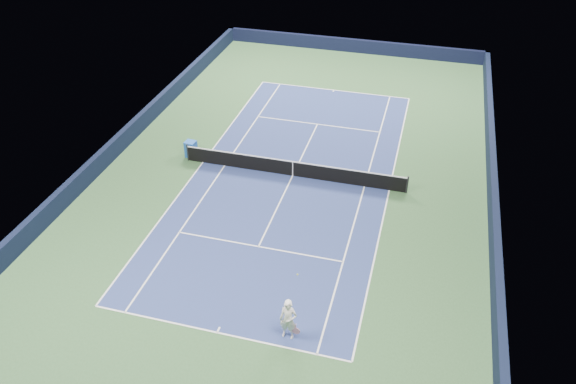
# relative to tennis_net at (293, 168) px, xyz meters

# --- Properties ---
(ground) EXTENTS (40.00, 40.00, 0.00)m
(ground) POSITION_rel_tennis_net_xyz_m (0.00, 0.00, -0.50)
(ground) COLOR #2E512C
(ground) RESTS_ON ground
(wall_far) EXTENTS (22.00, 0.35, 1.10)m
(wall_far) POSITION_rel_tennis_net_xyz_m (0.00, 19.82, 0.05)
(wall_far) COLOR black
(wall_far) RESTS_ON ground
(wall_right) EXTENTS (0.35, 40.00, 1.10)m
(wall_right) POSITION_rel_tennis_net_xyz_m (10.82, 0.00, 0.05)
(wall_right) COLOR black
(wall_right) RESTS_ON ground
(wall_left) EXTENTS (0.35, 40.00, 1.10)m
(wall_left) POSITION_rel_tennis_net_xyz_m (-10.82, 0.00, 0.05)
(wall_left) COLOR black
(wall_left) RESTS_ON ground
(court_surface) EXTENTS (10.97, 23.77, 0.01)m
(court_surface) POSITION_rel_tennis_net_xyz_m (0.00, 0.00, -0.50)
(court_surface) COLOR navy
(court_surface) RESTS_ON ground
(baseline_far) EXTENTS (10.97, 0.08, 0.00)m
(baseline_far) POSITION_rel_tennis_net_xyz_m (0.00, 11.88, -0.50)
(baseline_far) COLOR white
(baseline_far) RESTS_ON ground
(baseline_near) EXTENTS (10.97, 0.08, 0.00)m
(baseline_near) POSITION_rel_tennis_net_xyz_m (0.00, -11.88, -0.50)
(baseline_near) COLOR white
(baseline_near) RESTS_ON ground
(sideline_doubles_right) EXTENTS (0.08, 23.77, 0.00)m
(sideline_doubles_right) POSITION_rel_tennis_net_xyz_m (5.49, 0.00, -0.50)
(sideline_doubles_right) COLOR white
(sideline_doubles_right) RESTS_ON ground
(sideline_doubles_left) EXTENTS (0.08, 23.77, 0.00)m
(sideline_doubles_left) POSITION_rel_tennis_net_xyz_m (-5.49, 0.00, -0.50)
(sideline_doubles_left) COLOR white
(sideline_doubles_left) RESTS_ON ground
(sideline_singles_right) EXTENTS (0.08, 23.77, 0.00)m
(sideline_singles_right) POSITION_rel_tennis_net_xyz_m (4.12, 0.00, -0.50)
(sideline_singles_right) COLOR white
(sideline_singles_right) RESTS_ON ground
(sideline_singles_left) EXTENTS (0.08, 23.77, 0.00)m
(sideline_singles_left) POSITION_rel_tennis_net_xyz_m (-4.12, 0.00, -0.50)
(sideline_singles_left) COLOR white
(sideline_singles_left) RESTS_ON ground
(service_line_far) EXTENTS (8.23, 0.08, 0.00)m
(service_line_far) POSITION_rel_tennis_net_xyz_m (0.00, 6.40, -0.50)
(service_line_far) COLOR white
(service_line_far) RESTS_ON ground
(service_line_near) EXTENTS (8.23, 0.08, 0.00)m
(service_line_near) POSITION_rel_tennis_net_xyz_m (0.00, -6.40, -0.50)
(service_line_near) COLOR white
(service_line_near) RESTS_ON ground
(center_service_line) EXTENTS (0.08, 12.80, 0.00)m
(center_service_line) POSITION_rel_tennis_net_xyz_m (0.00, 0.00, -0.50)
(center_service_line) COLOR white
(center_service_line) RESTS_ON ground
(center_mark_far) EXTENTS (0.08, 0.30, 0.00)m
(center_mark_far) POSITION_rel_tennis_net_xyz_m (0.00, 11.73, -0.50)
(center_mark_far) COLOR white
(center_mark_far) RESTS_ON ground
(center_mark_near) EXTENTS (0.08, 0.30, 0.00)m
(center_mark_near) POSITION_rel_tennis_net_xyz_m (0.00, -11.73, -0.50)
(center_mark_near) COLOR white
(center_mark_near) RESTS_ON ground
(tennis_net) EXTENTS (12.90, 0.10, 1.07)m
(tennis_net) POSITION_rel_tennis_net_xyz_m (0.00, 0.00, 0.00)
(tennis_net) COLOR black
(tennis_net) RESTS_ON ground
(sponsor_cube) EXTENTS (0.67, 0.62, 1.01)m
(sponsor_cube) POSITION_rel_tennis_net_xyz_m (-6.40, 0.47, -0.00)
(sponsor_cube) COLOR blue
(sponsor_cube) RESTS_ON ground
(tennis_player) EXTENTS (0.84, 1.27, 2.49)m
(tennis_player) POSITION_rel_tennis_net_xyz_m (2.82, -11.30, 0.45)
(tennis_player) COLOR white
(tennis_player) RESTS_ON ground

